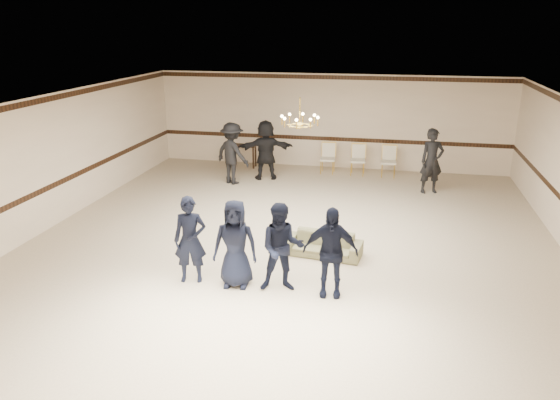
{
  "coord_description": "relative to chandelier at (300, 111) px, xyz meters",
  "views": [
    {
      "loc": [
        2.1,
        -11.03,
        4.82
      ],
      "look_at": [
        -0.15,
        -0.5,
        1.21
      ],
      "focal_mm": 34.09,
      "sensor_mm": 36.0,
      "label": 1
    }
  ],
  "objects": [
    {
      "name": "banquet_chair_left",
      "position": [
        0.06,
        5.15,
        -2.38
      ],
      "size": [
        0.51,
        0.51,
        1.0
      ],
      "primitive_type": null,
      "rotation": [
        0.0,
        0.0,
        0.06
      ],
      "color": "beige",
      "rests_on": "floor"
    },
    {
      "name": "boy_d",
      "position": [
        1.15,
        -3.19,
        -2.02
      ],
      "size": [
        1.04,
        0.51,
        1.72
      ],
      "primitive_type": "imported",
      "rotation": [
        0.0,
        0.0,
        0.09
      ],
      "color": "black",
      "rests_on": "floor"
    },
    {
      "name": "adult_left",
      "position": [
        -2.7,
        3.37,
        -1.91
      ],
      "size": [
        1.43,
        1.2,
        1.92
      ],
      "primitive_type": "imported",
      "rotation": [
        0.0,
        0.0,
        2.67
      ],
      "color": "black",
      "rests_on": "floor"
    },
    {
      "name": "banquet_chair_mid",
      "position": [
        1.06,
        5.15,
        -2.38
      ],
      "size": [
        0.52,
        0.52,
        1.0
      ],
      "primitive_type": null,
      "rotation": [
        0.0,
        0.0,
        0.09
      ],
      "color": "beige",
      "rests_on": "floor"
    },
    {
      "name": "chandelier",
      "position": [
        0.0,
        0.0,
        0.0
      ],
      "size": [
        0.94,
        0.94,
        0.89
      ],
      "primitive_type": null,
      "color": "gold",
      "rests_on": "ceiling"
    },
    {
      "name": "adult_right",
      "position": [
        3.3,
        3.67,
        -1.91
      ],
      "size": [
        0.82,
        0.68,
        1.92
      ],
      "primitive_type": "imported",
      "rotation": [
        0.0,
        0.0,
        0.36
      ],
      "color": "black",
      "rests_on": "floor"
    },
    {
      "name": "chair_rail",
      "position": [
        0.0,
        5.99,
        -1.88
      ],
      "size": [
        12.0,
        0.02,
        0.14
      ],
      "primitive_type": "cube",
      "color": "black",
      "rests_on": "wall_back"
    },
    {
      "name": "console_table",
      "position": [
        -2.94,
        5.35,
        -2.48
      ],
      "size": [
        0.95,
        0.41,
        0.79
      ],
      "primitive_type": "cube",
      "rotation": [
        0.0,
        0.0,
        -0.01
      ],
      "color": "#341D11",
      "rests_on": "floor"
    },
    {
      "name": "boy_b",
      "position": [
        -0.65,
        -3.19,
        -2.02
      ],
      "size": [
        0.89,
        0.62,
        1.72
      ],
      "primitive_type": "imported",
      "rotation": [
        0.0,
        0.0,
        0.09
      ],
      "color": "black",
      "rests_on": "floor"
    },
    {
      "name": "banquet_chair_right",
      "position": [
        2.06,
        5.15,
        -2.38
      ],
      "size": [
        0.5,
        0.5,
        1.0
      ],
      "primitive_type": null,
      "rotation": [
        0.0,
        0.0,
        0.03
      ],
      "color": "beige",
      "rests_on": "floor"
    },
    {
      "name": "settee",
      "position": [
        0.8,
        -1.47,
        -2.63
      ],
      "size": [
        1.73,
        0.84,
        0.49
      ],
      "primitive_type": "imported",
      "rotation": [
        0.0,
        0.0,
        -0.12
      ],
      "color": "#797651",
      "rests_on": "floor"
    },
    {
      "name": "adult_mid",
      "position": [
        -1.8,
        4.07,
        -1.91
      ],
      "size": [
        1.87,
        1.08,
        1.92
      ],
      "primitive_type": "imported",
      "rotation": [
        0.0,
        0.0,
        3.45
      ],
      "color": "black",
      "rests_on": "floor"
    },
    {
      "name": "room",
      "position": [
        0.0,
        -1.0,
        -1.28
      ],
      "size": [
        12.01,
        14.01,
        3.21
      ],
      "color": "beige",
      "rests_on": "ground"
    },
    {
      "name": "boy_a",
      "position": [
        -1.55,
        -3.19,
        -2.02
      ],
      "size": [
        0.7,
        0.54,
        1.72
      ],
      "primitive_type": "imported",
      "rotation": [
        0.0,
        0.0,
        0.22
      ],
      "color": "black",
      "rests_on": "floor"
    },
    {
      "name": "crown_molding",
      "position": [
        0.0,
        5.99,
        0.21
      ],
      "size": [
        12.0,
        0.02,
        0.14
      ],
      "primitive_type": "cube",
      "color": "black",
      "rests_on": "wall_back"
    },
    {
      "name": "boy_c",
      "position": [
        0.25,
        -3.19,
        -2.02
      ],
      "size": [
        0.95,
        0.81,
        1.72
      ],
      "primitive_type": "imported",
      "rotation": [
        0.0,
        0.0,
        0.21
      ],
      "color": "black",
      "rests_on": "floor"
    }
  ]
}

